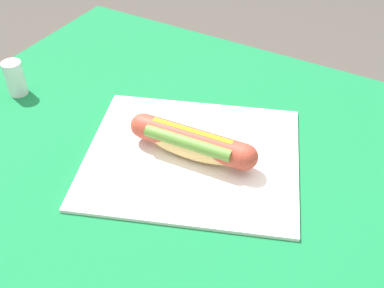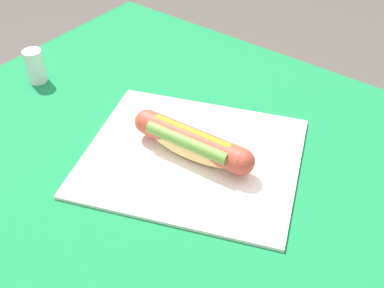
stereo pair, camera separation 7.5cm
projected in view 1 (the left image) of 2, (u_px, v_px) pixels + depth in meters
The scene contains 4 objects.
dining_table at pixel (207, 246), 0.81m from camera, with size 1.09×0.86×0.73m.
paper_wrapper at pixel (192, 157), 0.77m from camera, with size 0.34×0.29×0.01m, color silver.
hot_dog at pixel (192, 142), 0.75m from camera, with size 0.22×0.06×0.05m.
salt_shaker at pixel (15, 78), 0.89m from camera, with size 0.04×0.04×0.07m, color silver.
Camera 1 is at (-0.22, 0.45, 1.25)m, focal length 44.69 mm.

